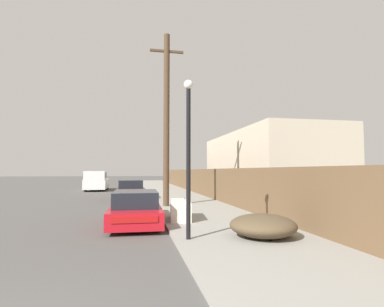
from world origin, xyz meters
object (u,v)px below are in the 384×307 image
Objects in this scene: discarded_fridge at (180,210)px; parked_sports_car_red at (136,209)px; car_parked_mid at (130,190)px; brush_pile at (263,226)px; utility_pole at (166,117)px; pickup_truck at (96,181)px; street_lamp at (188,145)px.

discarded_fridge is 1.67m from parked_sports_car_red.
parked_sports_car_red is 9.40m from car_parked_mid.
utility_pole is at bearing 103.25° from brush_pile.
car_parked_mid is 0.85× the size of pickup_truck.
street_lamp reaches higher than brush_pile.
parked_sports_car_red is 1.03× the size of car_parked_mid.
parked_sports_car_red is at bearing -89.68° from car_parked_mid.
street_lamp is at bearing -91.65° from utility_pole.
utility_pole is 2.11× the size of street_lamp.
discarded_fridge is at bearing 105.12° from pickup_truck.
utility_pole is (1.60, 4.44, 4.25)m from parked_sports_car_red.
pickup_truck is 23.96m from brush_pile.
discarded_fridge is 0.41× the size of car_parked_mid.
utility_pole reaches higher than parked_sports_car_red.
discarded_fridge is 20.16m from pickup_truck.
discarded_fridge is 9.58m from car_parked_mid.
utility_pole is 8.01m from street_lamp.
utility_pole is at bearing 97.28° from discarded_fridge.
utility_pole is (5.25, -15.01, 3.86)m from pickup_truck.
utility_pole reaches higher than brush_pile.
utility_pole is at bearing 88.35° from street_lamp.
street_lamp is (-0.29, -3.28, 2.18)m from discarded_fridge.
street_lamp is 2.34× the size of brush_pile.
utility_pole is at bearing 71.27° from parked_sports_car_red.
pickup_truck is 1.21× the size of street_lamp.
pickup_truck is 2.82× the size of brush_pile.
car_parked_mid is at bearing 106.22° from brush_pile.
street_lamp reaches higher than car_parked_mid.
utility_pole reaches higher than street_lamp.
pickup_truck is 0.57× the size of utility_pole.
discarded_fridge is 0.35× the size of pickup_truck.
car_parked_mid is 1.03× the size of street_lamp.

